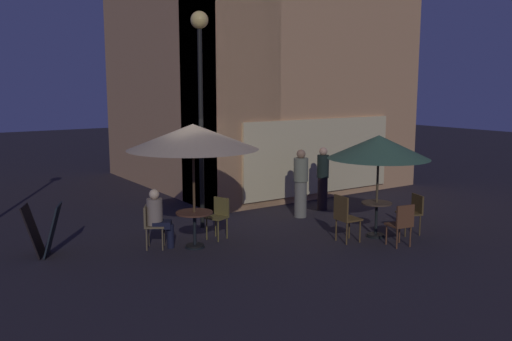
{
  "coord_description": "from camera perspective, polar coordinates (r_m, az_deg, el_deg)",
  "views": [
    {
      "loc": [
        -5.6,
        -10.35,
        3.27
      ],
      "look_at": [
        0.87,
        -0.82,
        1.44
      ],
      "focal_mm": 38.43,
      "sensor_mm": 36.0,
      "label": 1
    }
  ],
  "objects": [
    {
      "name": "ground_plane",
      "position": [
        12.21,
        -5.6,
        -6.56
      ],
      "size": [
        60.0,
        60.0,
        0.0
      ],
      "primitive_type": "plane",
      "color": "#252126"
    },
    {
      "name": "cafe_building",
      "position": [
        16.95,
        -1.65,
        14.81
      ],
      "size": [
        7.41,
        8.02,
        9.98
      ],
      "color": "tan",
      "rests_on": "ground"
    },
    {
      "name": "street_lamp_near_corner",
      "position": [
        12.31,
        -5.83,
        10.46
      ],
      "size": [
        0.39,
        0.39,
        4.83
      ],
      "color": "black",
      "rests_on": "ground"
    },
    {
      "name": "menu_sandwich_board",
      "position": [
        11.24,
        -21.3,
        -5.82
      ],
      "size": [
        0.84,
        0.78,
        0.99
      ],
      "rotation": [
        0.0,
        0.0,
        -0.42
      ],
      "color": "black",
      "rests_on": "ground"
    },
    {
      "name": "cafe_table_0",
      "position": [
        12.08,
        12.42,
        -4.37
      ],
      "size": [
        0.65,
        0.65,
        0.76
      ],
      "color": "black",
      "rests_on": "ground"
    },
    {
      "name": "cafe_table_1",
      "position": [
        11.09,
        -6.42,
        -5.29
      ],
      "size": [
        0.75,
        0.75,
        0.73
      ],
      "color": "black",
      "rests_on": "ground"
    },
    {
      "name": "patio_umbrella_0",
      "position": [
        11.84,
        12.65,
        2.37
      ],
      "size": [
        2.16,
        2.16,
        2.2
      ],
      "color": "black",
      "rests_on": "ground"
    },
    {
      "name": "patio_umbrella_1",
      "position": [
        10.8,
        -6.58,
        3.48
      ],
      "size": [
        2.6,
        2.6,
        2.5
      ],
      "color": "black",
      "rests_on": "ground"
    },
    {
      "name": "cafe_chair_0",
      "position": [
        11.52,
        9.21,
        -4.54
      ],
      "size": [
        0.47,
        0.47,
        0.99
      ],
      "rotation": [
        0.0,
        0.0,
        -0.08
      ],
      "color": "brown",
      "rests_on": "ground"
    },
    {
      "name": "cafe_chair_1",
      "position": [
        11.45,
        14.94,
        -5.16
      ],
      "size": [
        0.48,
        0.48,
        0.88
      ],
      "rotation": [
        0.0,
        0.0,
        1.4
      ],
      "color": "brown",
      "rests_on": "ground"
    },
    {
      "name": "cafe_chair_2",
      "position": [
        12.5,
        16.0,
        -3.97
      ],
      "size": [
        0.56,
        0.56,
        0.87
      ],
      "rotation": [
        0.0,
        0.0,
        2.8
      ],
      "color": "#4E3B1E",
      "rests_on": "ground"
    },
    {
      "name": "cafe_chair_3",
      "position": [
        11.7,
        -3.87,
        -4.51
      ],
      "size": [
        0.5,
        0.5,
        0.87
      ],
      "rotation": [
        0.0,
        0.0,
        -2.76
      ],
      "color": "brown",
      "rests_on": "ground"
    },
    {
      "name": "cafe_chair_4",
      "position": [
        11.17,
        -10.89,
        -5.31
      ],
      "size": [
        0.53,
        0.53,
        0.88
      ],
      "rotation": [
        0.0,
        0.0,
        -0.53
      ],
      "color": "brown",
      "rests_on": "ground"
    },
    {
      "name": "patron_seated_0",
      "position": [
        11.12,
        -10.19,
        -4.58
      ],
      "size": [
        0.51,
        0.46,
        1.21
      ],
      "rotation": [
        0.0,
        0.0,
        -0.53
      ],
      "color": "black",
      "rests_on": "ground"
    },
    {
      "name": "patron_standing_1",
      "position": [
        13.51,
        4.68,
        -1.35
      ],
      "size": [
        0.36,
        0.36,
        1.69
      ],
      "rotation": [
        0.0,
        0.0,
        6.04
      ],
      "color": "slate",
      "rests_on": "ground"
    },
    {
      "name": "patron_standing_2",
      "position": [
        14.35,
        6.97,
        -0.79
      ],
      "size": [
        0.31,
        0.31,
        1.65
      ],
      "rotation": [
        0.0,
        0.0,
        5.27
      ],
      "color": "black",
      "rests_on": "ground"
    }
  ]
}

